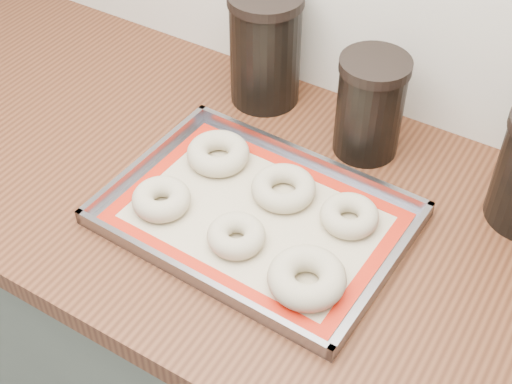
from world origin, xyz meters
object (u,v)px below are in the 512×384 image
Objects in this scene: bagel_back_mid at (284,188)px; bagel_back_right at (349,216)px; bagel_front_left at (161,199)px; bagel_front_mid at (236,236)px; canister_mid at (370,106)px; canister_left at (265,48)px; baking_tray at (256,216)px; bagel_back_left at (218,153)px; bagel_front_right at (307,278)px.

bagel_back_mid is 0.12m from bagel_back_right.
bagel_front_left reaches higher than bagel_front_mid.
bagel_back_mid is at bearing -107.93° from canister_mid.
canister_left is at bearing 142.43° from bagel_back_right.
baking_tray is at bearing -153.39° from bagel_back_right.
bagel_back_right is at bearing 24.68° from bagel_front_left.
bagel_back_mid is 0.49× the size of canister_left.
bagel_back_mid is at bearing 39.20° from bagel_front_left.
bagel_back_mid is at bearing 79.35° from baking_tray.
bagel_front_left is at bearing -96.37° from bagel_back_left.
bagel_back_mid is at bearing 179.98° from bagel_back_right.
bagel_back_left reaches higher than bagel_back_mid.
bagel_front_mid is at bearing 172.07° from bagel_front_right.
bagel_front_left is (-0.14, -0.06, 0.02)m from baking_tray.
bagel_back_mid is (0.01, 0.13, -0.00)m from bagel_front_mid.
bagel_front_left is at bearing -155.32° from bagel_back_right.
bagel_front_right is (0.28, -0.02, 0.00)m from bagel_front_left.
bagel_front_left reaches higher than baking_tray.
baking_tray is 0.15m from bagel_back_left.
canister_left reaches higher than canister_mid.
canister_left reaches higher than bagel_back_right.
canister_left is (-0.02, 0.35, 0.09)m from bagel_front_left.
bagel_front_left is 1.05× the size of bagel_front_mid.
bagel_back_mid and bagel_back_right have the same top height.
bagel_front_left is 0.88× the size of bagel_back_left.
bagel_back_right is (0.26, -0.01, -0.00)m from bagel_back_left.
bagel_front_left is at bearing -157.17° from baking_tray.
bagel_front_mid is 0.41× the size of canister_left.
canister_left is (-0.16, 0.35, 0.09)m from bagel_front_mid.
baking_tray is at bearing 149.02° from bagel_front_right.
baking_tray is at bearing -106.06° from canister_mid.
canister_mid is at bearing -9.17° from canister_left.
bagel_front_left is 0.90× the size of bagel_back_mid.
canister_left is at bearing 92.51° from bagel_front_left.
bagel_front_left is 0.30m from bagel_back_right.
bagel_back_right is (0.13, 0.13, -0.00)m from bagel_front_mid.
bagel_front_mid is 0.49× the size of canister_mid.
bagel_back_right is (0.13, 0.07, 0.01)m from baking_tray.
bagel_front_right is 0.48m from canister_left.
bagel_front_left is 0.28m from bagel_front_right.
bagel_front_mid reaches higher than baking_tray.
bagel_front_left is 1.02× the size of bagel_back_right.
bagel_front_right is (0.13, -0.08, 0.02)m from baking_tray.
baking_tray is 2.59× the size of canister_mid.
canister_mid reaches higher than bagel_front_right.
bagel_back_left is (0.02, 0.14, 0.00)m from bagel_front_left.
bagel_front_mid is 0.84× the size of bagel_back_left.
canister_left is at bearing 170.83° from canister_mid.
bagel_back_mid is at bearing -52.67° from canister_left.
canister_mid is (0.07, 0.31, 0.07)m from bagel_front_mid.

